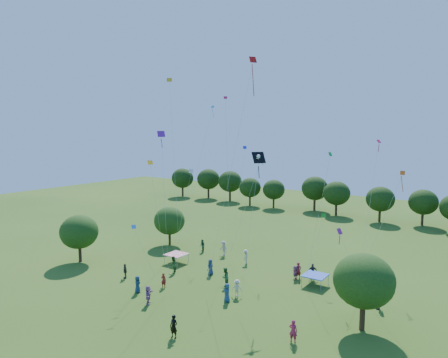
{
  "coord_description": "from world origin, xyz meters",
  "views": [
    {
      "loc": [
        20.98,
        -15.77,
        15.35
      ],
      "look_at": [
        0.0,
        14.0,
        11.0
      ],
      "focal_mm": 32.0,
      "sensor_mm": 36.0,
      "label": 1
    }
  ],
  "objects_px": {
    "near_tree_north": "(169,221)",
    "pirate_kite": "(258,160)",
    "red_high_kite": "(245,101)",
    "tent_blue": "(315,275)",
    "tent_red_stripe": "(176,254)",
    "near_tree_east": "(364,281)",
    "man_in_black": "(174,327)",
    "near_tree_west": "(79,232)"
  },
  "relations": [
    {
      "from": "near_tree_north",
      "to": "pirate_kite",
      "type": "bearing_deg",
      "value": -20.88
    },
    {
      "from": "near_tree_west",
      "to": "tent_red_stripe",
      "type": "xyz_separation_m",
      "value": [
        9.63,
        6.22,
        -2.59
      ]
    },
    {
      "from": "near_tree_west",
      "to": "man_in_black",
      "type": "bearing_deg",
      "value": -17.7
    },
    {
      "from": "tent_blue",
      "to": "man_in_black",
      "type": "bearing_deg",
      "value": -106.34
    },
    {
      "from": "tent_red_stripe",
      "to": "pirate_kite",
      "type": "distance_m",
      "value": 16.74
    },
    {
      "from": "man_in_black",
      "to": "red_high_kite",
      "type": "xyz_separation_m",
      "value": [
        -1.25,
        11.85,
        17.36
      ]
    },
    {
      "from": "near_tree_east",
      "to": "tent_blue",
      "type": "xyz_separation_m",
      "value": [
        -6.52,
        6.46,
        -2.93
      ]
    },
    {
      "from": "red_high_kite",
      "to": "pirate_kite",
      "type": "bearing_deg",
      "value": -16.38
    },
    {
      "from": "tent_red_stripe",
      "to": "pirate_kite",
      "type": "xyz_separation_m",
      "value": [
        11.87,
        -1.59,
        11.7
      ]
    },
    {
      "from": "near_tree_north",
      "to": "tent_blue",
      "type": "distance_m",
      "value": 22.08
    },
    {
      "from": "near_tree_west",
      "to": "tent_blue",
      "type": "distance_m",
      "value": 27.3
    },
    {
      "from": "tent_blue",
      "to": "tent_red_stripe",
      "type": "bearing_deg",
      "value": -169.79
    },
    {
      "from": "near_tree_west",
      "to": "near_tree_east",
      "type": "height_order",
      "value": "near_tree_east"
    },
    {
      "from": "near_tree_east",
      "to": "tent_red_stripe",
      "type": "bearing_deg",
      "value": 170.94
    },
    {
      "from": "man_in_black",
      "to": "pirate_kite",
      "type": "bearing_deg",
      "value": 80.44
    },
    {
      "from": "tent_red_stripe",
      "to": "red_high_kite",
      "type": "xyz_separation_m",
      "value": [
        10.09,
        -1.07,
        17.21
      ]
    },
    {
      "from": "tent_blue",
      "to": "red_high_kite",
      "type": "height_order",
      "value": "red_high_kite"
    },
    {
      "from": "near_tree_north",
      "to": "near_tree_west",
      "type": "bearing_deg",
      "value": -108.28
    },
    {
      "from": "near_tree_east",
      "to": "red_high_kite",
      "type": "bearing_deg",
      "value": 168.54
    },
    {
      "from": "red_high_kite",
      "to": "tent_blue",
      "type": "bearing_deg",
      "value": 33.87
    },
    {
      "from": "pirate_kite",
      "to": "red_high_kite",
      "type": "xyz_separation_m",
      "value": [
        -1.77,
        0.52,
        5.51
      ]
    },
    {
      "from": "near_tree_north",
      "to": "man_in_black",
      "type": "height_order",
      "value": "near_tree_north"
    },
    {
      "from": "near_tree_north",
      "to": "man_in_black",
      "type": "bearing_deg",
      "value": -46.42
    },
    {
      "from": "tent_red_stripe",
      "to": "tent_blue",
      "type": "relative_size",
      "value": 1.0
    },
    {
      "from": "near_tree_north",
      "to": "pirate_kite",
      "type": "xyz_separation_m",
      "value": [
        17.73,
        -6.76,
        9.4
      ]
    },
    {
      "from": "pirate_kite",
      "to": "tent_red_stripe",
      "type": "bearing_deg",
      "value": 172.35
    },
    {
      "from": "near_tree_east",
      "to": "red_high_kite",
      "type": "distance_m",
      "value": 19.08
    },
    {
      "from": "tent_red_stripe",
      "to": "red_high_kite",
      "type": "bearing_deg",
      "value": -6.07
    },
    {
      "from": "tent_red_stripe",
      "to": "red_high_kite",
      "type": "relative_size",
      "value": 0.1
    },
    {
      "from": "near_tree_west",
      "to": "near_tree_north",
      "type": "height_order",
      "value": "near_tree_west"
    },
    {
      "from": "near_tree_west",
      "to": "red_high_kite",
      "type": "xyz_separation_m",
      "value": [
        19.72,
        5.15,
        14.62
      ]
    },
    {
      "from": "near_tree_east",
      "to": "pirate_kite",
      "type": "relative_size",
      "value": 0.5
    },
    {
      "from": "tent_blue",
      "to": "pirate_kite",
      "type": "distance_m",
      "value": 13.18
    },
    {
      "from": "man_in_black",
      "to": "tent_blue",
      "type": "bearing_deg",
      "value": 66.73
    },
    {
      "from": "tent_blue",
      "to": "pirate_kite",
      "type": "bearing_deg",
      "value": -132.59
    },
    {
      "from": "near_tree_west",
      "to": "man_in_black",
      "type": "xyz_separation_m",
      "value": [
        20.98,
        -6.7,
        -2.74
      ]
    },
    {
      "from": "near_tree_east",
      "to": "tent_red_stripe",
      "type": "xyz_separation_m",
      "value": [
        -22.49,
        3.59,
        -2.93
      ]
    },
    {
      "from": "near_tree_east",
      "to": "pirate_kite",
      "type": "xyz_separation_m",
      "value": [
        -10.63,
        1.99,
        8.77
      ]
    },
    {
      "from": "near_tree_north",
      "to": "tent_blue",
      "type": "height_order",
      "value": "near_tree_north"
    },
    {
      "from": "man_in_black",
      "to": "near_tree_west",
      "type": "bearing_deg",
      "value": 155.36
    },
    {
      "from": "near_tree_east",
      "to": "man_in_black",
      "type": "distance_m",
      "value": 14.86
    },
    {
      "from": "near_tree_east",
      "to": "tent_red_stripe",
      "type": "relative_size",
      "value": 2.76
    }
  ]
}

